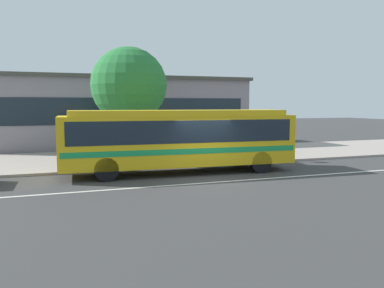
% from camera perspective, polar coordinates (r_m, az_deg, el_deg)
% --- Properties ---
extents(ground_plane, '(120.00, 120.00, 0.00)m').
position_cam_1_polar(ground_plane, '(16.85, 2.32, -5.06)').
color(ground_plane, '#393939').
extents(sidewalk_slab, '(60.00, 8.00, 0.12)m').
position_cam_1_polar(sidewalk_slab, '(23.54, -4.16, -1.82)').
color(sidewalk_slab, '#A2948B').
rests_on(sidewalk_slab, ground_plane).
extents(lane_stripe_center, '(56.00, 0.16, 0.01)m').
position_cam_1_polar(lane_stripe_center, '(16.13, 3.38, -5.55)').
color(lane_stripe_center, silver).
rests_on(lane_stripe_center, ground_plane).
extents(transit_bus, '(10.73, 3.01, 2.90)m').
position_cam_1_polar(transit_bus, '(18.06, -1.82, 1.08)').
color(transit_bus, gold).
rests_on(transit_bus, ground_plane).
extents(pedestrian_waiting_near_sign, '(0.44, 0.44, 1.66)m').
position_cam_1_polar(pedestrian_waiting_near_sign, '(19.22, -12.91, -0.59)').
color(pedestrian_waiting_near_sign, '#7C5D58').
rests_on(pedestrian_waiting_near_sign, sidewalk_slab).
extents(bus_stop_sign, '(0.08, 0.44, 2.45)m').
position_cam_1_polar(bus_stop_sign, '(22.16, 9.91, 1.88)').
color(bus_stop_sign, gray).
rests_on(bus_stop_sign, sidewalk_slab).
extents(street_tree_near_stop, '(4.18, 4.18, 6.19)m').
position_cam_1_polar(street_tree_near_stop, '(22.14, -9.15, 8.40)').
color(street_tree_near_stop, brown).
rests_on(street_tree_near_stop, sidewalk_slab).
extents(station_building, '(18.71, 6.57, 5.17)m').
position_cam_1_polar(station_building, '(30.28, -10.13, 4.62)').
color(station_building, gray).
rests_on(station_building, ground_plane).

